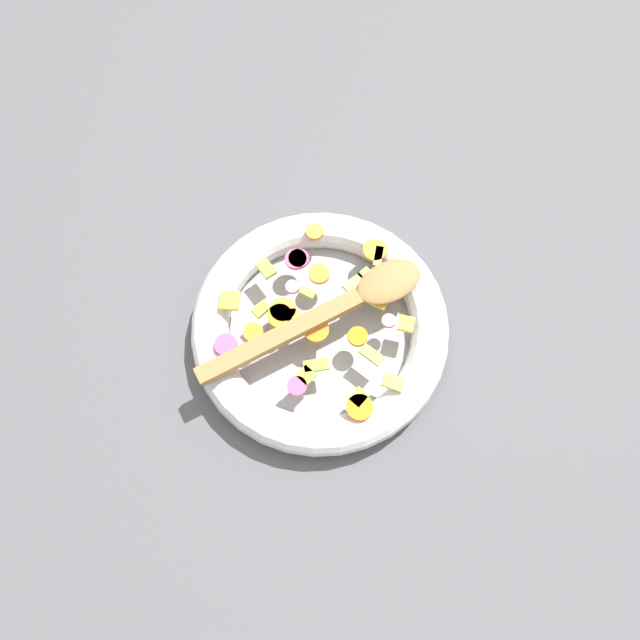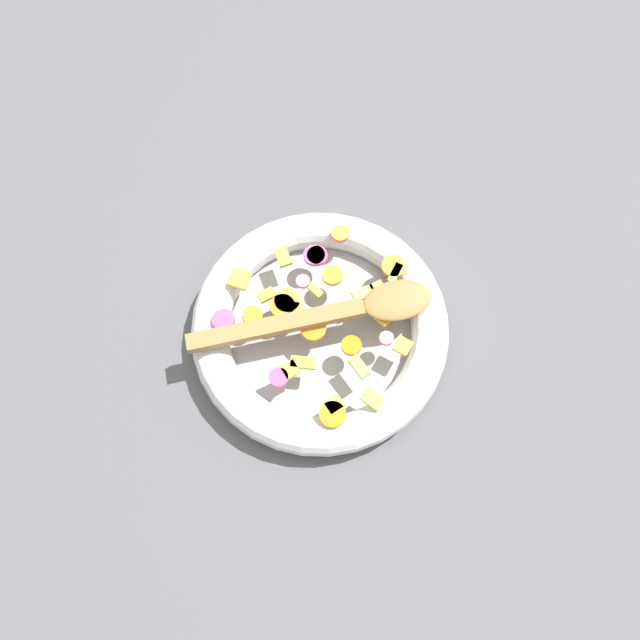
# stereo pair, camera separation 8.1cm
# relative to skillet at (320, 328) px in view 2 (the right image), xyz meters

# --- Properties ---
(ground_plane) EXTENTS (4.00, 4.00, 0.00)m
(ground_plane) POSITION_rel_skillet_xyz_m (0.00, 0.00, -0.02)
(ground_plane) COLOR #4C4C51
(skillet) EXTENTS (0.34, 0.34, 0.05)m
(skillet) POSITION_rel_skillet_xyz_m (0.00, 0.00, 0.00)
(skillet) COLOR gray
(skillet) RESTS_ON ground_plane
(chopped_vegetables) EXTENTS (0.27, 0.26, 0.01)m
(chopped_vegetables) POSITION_rel_skillet_xyz_m (-0.01, 0.01, 0.03)
(chopped_vegetables) COLOR orange
(chopped_vegetables) RESTS_ON skillet
(wooden_spoon) EXTENTS (0.17, 0.31, 0.01)m
(wooden_spoon) POSITION_rel_skillet_xyz_m (0.01, 0.02, 0.04)
(wooden_spoon) COLOR olive
(wooden_spoon) RESTS_ON chopped_vegetables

